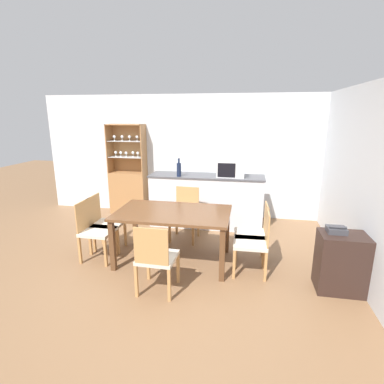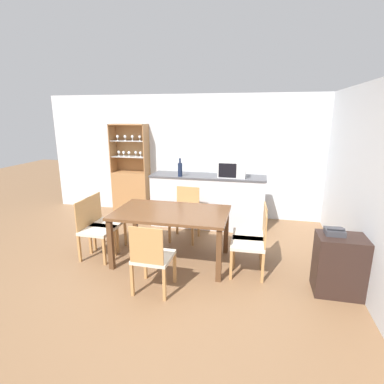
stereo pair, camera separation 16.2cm
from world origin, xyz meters
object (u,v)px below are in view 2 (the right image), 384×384
Objects in this scene: dining_chair_side_right_far at (252,234)px; side_cabinet at (339,265)px; telephone at (335,232)px; dining_chair_side_right_near at (252,243)px; dining_chair_side_left_far at (105,222)px; dining_chair_head_far at (185,214)px; dining_table at (171,217)px; dining_chair_side_left_near at (95,229)px; display_cabinet at (132,186)px; dining_chair_head_near at (152,257)px; microwave at (232,169)px; wine_bottle at (180,169)px.

dining_chair_side_right_far is 1.22× the size of side_cabinet.
dining_chair_side_right_far is 4.09× the size of telephone.
dining_chair_side_right_near is 2.36m from dining_chair_side_left_far.
dining_chair_head_far is 1.35m from dining_chair_side_right_far.
dining_table is at bearing 82.16° from dining_chair_side_left_far.
dining_chair_head_far is (1.17, 0.99, 0.00)m from dining_chair_side_left_near.
side_cabinet is at bearing -119.56° from dining_chair_side_right_far.
dining_chair_side_right_far is (2.70, -1.91, -0.14)m from display_cabinet.
dining_chair_side_left_near is (0.36, -2.21, -0.14)m from display_cabinet.
dining_chair_head_far is (0.00, 1.68, 0.00)m from dining_chair_head_near.
dining_chair_side_left_near is at bearing -0.61° from dining_chair_side_left_far.
dining_chair_side_right_near is at bearing 168.04° from side_cabinet.
microwave reaches higher than side_cabinet.
display_cabinet is 5.70× the size of wine_bottle.
side_cabinet is at bearing 80.68° from dining_chair_side_left_far.
dining_chair_side_left_near is 3.40m from side_cabinet.
dining_chair_side_right_far is at bearing 152.68° from dining_chair_head_far.
dining_table is 1.45m from wine_bottle.
dining_chair_head_far is at bearing 56.24° from dining_chair_side_right_far.
microwave is 2.35m from telephone.
dining_table is 1.82× the size of dining_chair_side_left_far.
display_cabinet is at bearing 126.58° from dining_table.
side_cabinet is at bearing -103.24° from dining_chair_side_right_near.
dining_chair_head_near reaches higher than side_cabinet.
dining_chair_side_right_near is at bearing -47.22° from wine_bottle.
dining_table is 2.23× the size of side_cabinet.
dining_chair_head_far is 1.22m from microwave.
side_cabinet is at bearing 154.63° from dining_chair_head_far.
dining_chair_side_left_far is at bearing 81.50° from dining_chair_side_right_near.
telephone is at bearing 150.52° from side_cabinet.
microwave is at bearing 74.19° from dining_chair_head_near.
dining_chair_side_left_near is 1.91m from wine_bottle.
dining_chair_side_right_near is at bearing 82.17° from dining_chair_side_left_far.
dining_chair_side_right_near is 0.30m from dining_chair_side_right_far.
dining_chair_side_left_near is 1.53m from dining_chair_head_far.
wine_bottle reaches higher than side_cabinet.
dining_chair_side_right_near is 1.00× the size of dining_chair_head_near.
dining_chair_side_right_far is 1.59m from microwave.
display_cabinet is at bearing -169.93° from dining_chair_side_left_far.
wine_bottle is at bearing 149.15° from dining_chair_side_left_near.
dining_chair_head_far is 1.00× the size of dining_chair_side_right_far.
wine_bottle reaches higher than dining_chair_side_right_near.
dining_chair_side_right_near is (1.17, -0.15, -0.23)m from dining_table.
dining_chair_side_right_near reaches higher than side_cabinet.
dining_chair_side_left_near is at bearing 88.71° from dining_chair_side_right_near.
dining_table is 0.87m from dining_chair_head_near.
telephone is at bearing -8.61° from dining_table.
dining_chair_head_near is 1.81× the size of microwave.
dining_chair_side_left_near reaches higher than telephone.
dining_chair_side_left_far is 3.36m from telephone.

